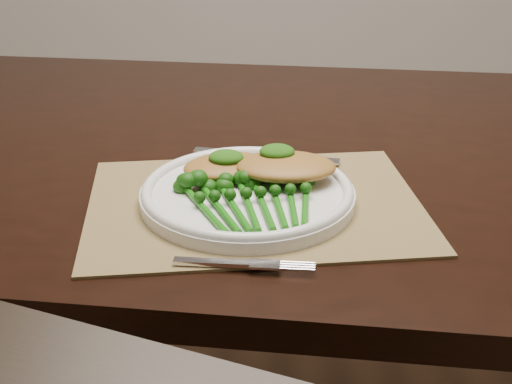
{
  "coord_description": "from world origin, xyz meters",
  "views": [
    {
      "loc": [
        -0.11,
        -0.92,
        1.15
      ],
      "look_at": [
        -0.12,
        -0.14,
        0.78
      ],
      "focal_mm": 50.0,
      "sensor_mm": 36.0,
      "label": 1
    }
  ],
  "objects_px": {
    "dinner_plate": "(247,193)",
    "chicken_fillet_left": "(227,166)",
    "dining_table": "(294,344)",
    "placemat": "(255,204)",
    "broccolini_bundle": "(256,206)"
  },
  "relations": [
    {
      "from": "dinner_plate",
      "to": "broccolini_bundle",
      "type": "height_order",
      "value": "broccolini_bundle"
    },
    {
      "from": "dining_table",
      "to": "broccolini_bundle",
      "type": "bearing_deg",
      "value": -97.52
    },
    {
      "from": "dining_table",
      "to": "broccolini_bundle",
      "type": "xyz_separation_m",
      "value": [
        -0.06,
        -0.25,
        0.4
      ]
    },
    {
      "from": "dinner_plate",
      "to": "chicken_fillet_left",
      "type": "xyz_separation_m",
      "value": [
        -0.03,
        0.05,
        0.02
      ]
    },
    {
      "from": "placemat",
      "to": "chicken_fillet_left",
      "type": "distance_m",
      "value": 0.07
    },
    {
      "from": "placemat",
      "to": "dining_table",
      "type": "bearing_deg",
      "value": 65.35
    },
    {
      "from": "dining_table",
      "to": "dinner_plate",
      "type": "relative_size",
      "value": 6.23
    },
    {
      "from": "dinner_plate",
      "to": "broccolini_bundle",
      "type": "distance_m",
      "value": 0.05
    },
    {
      "from": "chicken_fillet_left",
      "to": "dinner_plate",
      "type": "bearing_deg",
      "value": -77.6
    },
    {
      "from": "dinner_plate",
      "to": "chicken_fillet_left",
      "type": "distance_m",
      "value": 0.06
    },
    {
      "from": "dinner_plate",
      "to": "broccolini_bundle",
      "type": "relative_size",
      "value": 1.43
    },
    {
      "from": "dining_table",
      "to": "placemat",
      "type": "bearing_deg",
      "value": -101.24
    },
    {
      "from": "placemat",
      "to": "broccolini_bundle",
      "type": "bearing_deg",
      "value": -93.96
    },
    {
      "from": "broccolini_bundle",
      "to": "dinner_plate",
      "type": "bearing_deg",
      "value": 90.65
    },
    {
      "from": "dinner_plate",
      "to": "dining_table",
      "type": "bearing_deg",
      "value": 69.86
    }
  ]
}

